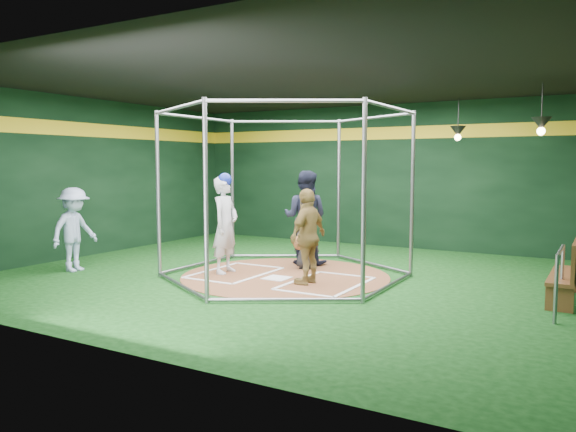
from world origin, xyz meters
The scene contains 15 objects.
room_shell centered at (0.00, 0.01, 1.75)m, with size 10.10×9.10×3.53m.
clay_disc centered at (0.00, 0.00, 0.01)m, with size 3.80×3.80×0.01m, color brown.
home_plate centered at (0.00, -0.30, 0.02)m, with size 0.43×0.43×0.01m, color white.
batter_box_left centered at (-0.95, -0.25, 0.02)m, with size 1.17×1.77×0.01m.
batter_box_right centered at (0.95, -0.25, 0.02)m, with size 1.17×1.77×0.01m.
batting_cage centered at (0.00, 0.00, 1.50)m, with size 4.05×4.67×3.00m.
pendant_lamp_near centered at (2.20, 3.60, 2.74)m, with size 0.34×0.34×0.90m.
pendant_lamp_far centered at (4.00, 2.00, 2.74)m, with size 0.34×0.34×0.90m.
batter_figure centered at (-1.11, -0.32, 0.94)m, with size 0.49×0.70×1.87m.
visitor_leopard centered at (0.68, -0.40, 0.82)m, with size 0.95×0.40×1.63m, color tan.
catcher_figure centered at (0.01, 0.77, 0.52)m, with size 0.57×0.62×1.00m.
umpire centered at (-0.26, 1.26, 0.96)m, with size 0.92×0.72×1.90m, color black.
bystander_blue centered at (-3.75, -1.58, 0.80)m, with size 1.04×0.60×1.60m, color #A1B3D5.
dugout_bench centered at (4.62, 0.49, 0.48)m, with size 0.38×1.63×0.95m.
steel_railing centered at (4.55, -0.43, 0.61)m, with size 0.05×1.06×0.91m.
Camera 1 is at (5.09, -8.75, 2.05)m, focal length 35.00 mm.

